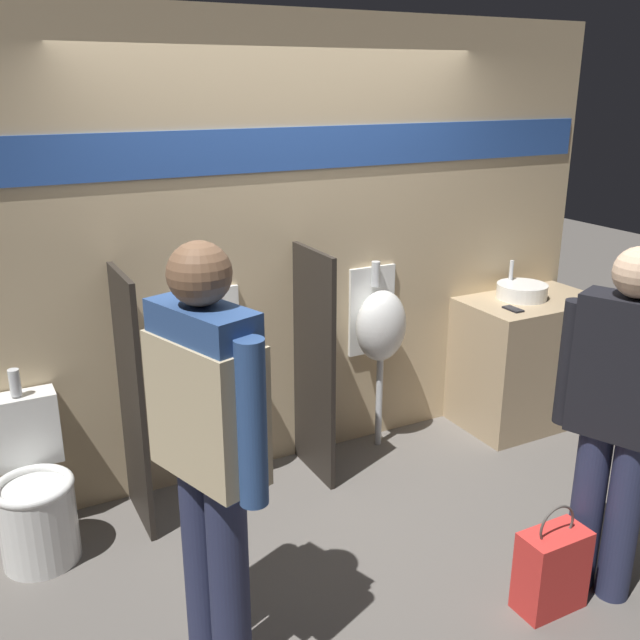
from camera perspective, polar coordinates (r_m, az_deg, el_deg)
ground_plane at (r=4.31m, az=1.09°, el=-14.02°), size 16.00×16.00×0.00m
display_wall at (r=4.27m, az=-2.69°, el=5.57°), size 4.45×0.07×2.70m
sink_counter at (r=5.23m, az=16.21°, el=-3.15°), size 0.95×0.60×0.90m
sink_basin at (r=5.08m, az=15.84°, el=2.25°), size 0.34×0.34×0.24m
cell_phone at (r=4.81m, az=15.19°, el=0.85°), size 0.07×0.14×0.01m
divider_near_counter at (r=3.92m, az=-14.82°, el=-6.36°), size 0.03×0.49×1.42m
divider_mid at (r=4.25m, az=-0.49°, el=-3.70°), size 0.03×0.49×1.42m
urinal_near_counter at (r=4.11m, az=-8.04°, el=-2.75°), size 0.35×0.25×1.24m
urinal_far at (r=4.56m, az=4.83°, el=-0.46°), size 0.35×0.25×1.24m
toilet at (r=3.98m, az=-21.94°, el=-12.93°), size 0.39×0.56×0.95m
person_in_vest at (r=2.78m, az=-8.92°, el=-9.08°), size 0.36×0.60×1.79m
person_with_lanyard at (r=3.44m, az=22.82°, el=-6.86°), size 0.34×0.55×1.68m
shopping_bag at (r=3.60m, az=18.04°, el=-18.44°), size 0.32×0.18×0.54m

